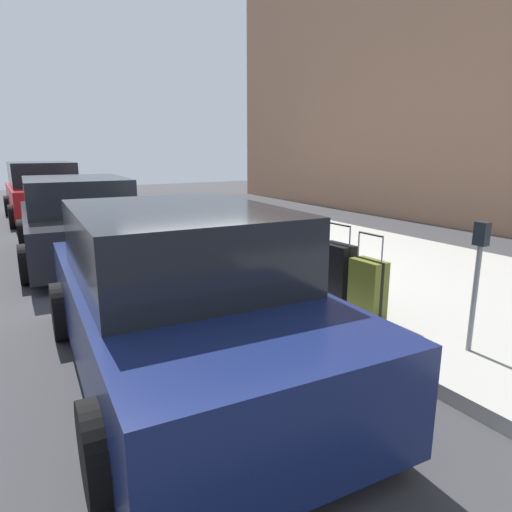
{
  "coord_description": "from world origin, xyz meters",
  "views": [
    {
      "loc": [
        -6.73,
        3.07,
        2.06
      ],
      "look_at": [
        -1.65,
        0.08,
        0.66
      ],
      "focal_mm": 31.6,
      "sensor_mm": 36.0,
      "label": 1
    }
  ],
  "objects": [
    {
      "name": "suitcase_teal_4",
      "position": [
        -0.91,
        -0.58,
        0.4
      ],
      "size": [
        0.48,
        0.24,
        0.8
      ],
      "color": "#0F606B",
      "rests_on": "sidewalk_curb"
    },
    {
      "name": "parking_meter",
      "position": [
        -4.27,
        -0.8,
        0.97
      ],
      "size": [
        0.12,
        0.09,
        1.27
      ],
      "color": "slate",
      "rests_on": "sidewalk_curb"
    },
    {
      "name": "suitcase_black_1",
      "position": [
        -2.54,
        -0.57,
        0.53
      ],
      "size": [
        0.48,
        0.27,
        1.04
      ],
      "color": "black",
      "rests_on": "sidewalk_curb"
    },
    {
      "name": "suitcase_olive_0",
      "position": [
        -3.08,
        -0.59,
        0.48
      ],
      "size": [
        0.43,
        0.24,
        1.0
      ],
      "color": "#59601E",
      "rests_on": "sidewalk_curb"
    },
    {
      "name": "parked_car_red_2",
      "position": [
        8.11,
        1.68,
        0.79
      ],
      "size": [
        4.45,
        2.08,
        1.69
      ],
      "color": "#AD1619",
      "rests_on": "ground_plane"
    },
    {
      "name": "parked_car_charcoal_1",
      "position": [
        2.26,
        1.68,
        0.73
      ],
      "size": [
        4.62,
        2.3,
        1.54
      ],
      "color": "black",
      "rests_on": "ground_plane"
    },
    {
      "name": "sidewalk_curb",
      "position": [
        0.0,
        -2.5,
        0.07
      ],
      "size": [
        18.0,
        5.0,
        0.14
      ],
      "primitive_type": "cube",
      "color": "#9E9B93",
      "rests_on": "ground_plane"
    },
    {
      "name": "suitcase_navy_2",
      "position": [
        -2.0,
        -0.52,
        0.4
      ],
      "size": [
        0.45,
        0.22,
        0.85
      ],
      "color": "navy",
      "rests_on": "sidewalk_curb"
    },
    {
      "name": "suitcase_silver_3",
      "position": [
        -1.46,
        -0.57,
        0.51
      ],
      "size": [
        0.47,
        0.29,
        0.79
      ],
      "color": "#9EA0A8",
      "rests_on": "sidewalk_curb"
    },
    {
      "name": "bollard_post",
      "position": [
        0.94,
        -0.4,
        0.58
      ],
      "size": [
        0.14,
        0.14,
        0.88
      ],
      "primitive_type": "cylinder",
      "color": "brown",
      "rests_on": "sidewalk_curb"
    },
    {
      "name": "fire_hydrant",
      "position": [
        0.31,
        -0.55,
        0.55
      ],
      "size": [
        0.39,
        0.21,
        0.78
      ],
      "color": "red",
      "rests_on": "sidewalk_curb"
    },
    {
      "name": "suitcase_red_5",
      "position": [
        -0.37,
        -0.53,
        0.47
      ],
      "size": [
        0.44,
        0.22,
        0.88
      ],
      "color": "red",
      "rests_on": "sidewalk_curb"
    },
    {
      "name": "ground_plane",
      "position": [
        0.0,
        0.0,
        0.0
      ],
      "size": [
        40.0,
        40.0,
        0.0
      ],
      "primitive_type": "plane",
      "color": "#333335"
    },
    {
      "name": "parked_car_navy_0",
      "position": [
        -2.99,
        1.68,
        0.73
      ],
      "size": [
        4.39,
        2.25,
        1.56
      ],
      "color": "#141E4C",
      "rests_on": "ground_plane"
    }
  ]
}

